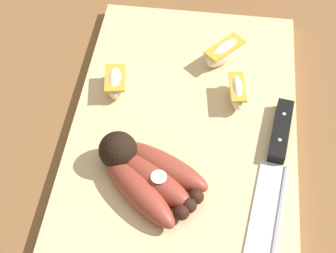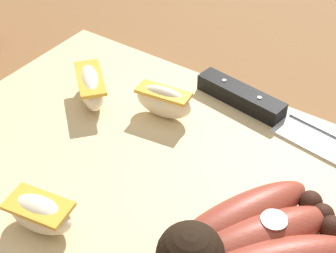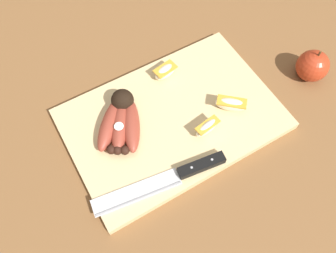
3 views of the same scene
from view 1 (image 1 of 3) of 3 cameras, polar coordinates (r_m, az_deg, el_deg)
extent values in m
plane|color=brown|center=(0.75, 0.98, 1.11)|extent=(6.00, 6.00, 0.00)
cube|color=#DBBC84|center=(0.72, 1.86, 0.28)|extent=(0.46, 0.31, 0.02)
sphere|color=black|center=(0.66, -5.58, -2.66)|extent=(0.05, 0.05, 0.05)
ellipsoid|color=brown|center=(0.63, -3.28, -7.14)|extent=(0.11, 0.12, 0.03)
sphere|color=black|center=(0.62, 1.50, -9.52)|extent=(0.02, 0.02, 0.02)
ellipsoid|color=brown|center=(0.64, -1.90, -5.77)|extent=(0.10, 0.13, 0.03)
sphere|color=black|center=(0.62, 2.31, -8.76)|extent=(0.02, 0.02, 0.02)
ellipsoid|color=brown|center=(0.65, -0.56, -4.43)|extent=(0.09, 0.13, 0.03)
sphere|color=black|center=(0.63, 3.13, -7.79)|extent=(0.02, 0.02, 0.02)
cylinder|color=white|center=(0.62, -1.03, -5.60)|extent=(0.02, 0.02, 0.00)
cube|color=silver|center=(0.64, 10.65, -10.65)|extent=(0.18, 0.06, 0.00)
cube|color=#99999E|center=(0.64, 12.05, -10.81)|extent=(0.18, 0.03, 0.00)
cube|color=black|center=(0.71, 12.43, -0.48)|extent=(0.10, 0.04, 0.02)
cylinder|color=#B2B2B7|center=(0.72, 12.79, 1.36)|extent=(0.01, 0.01, 0.00)
cylinder|color=#B2B2B7|center=(0.69, 12.32, -1.46)|extent=(0.01, 0.01, 0.00)
ellipsoid|color=#F4E5C1|center=(0.74, -5.85, 4.87)|extent=(0.06, 0.04, 0.03)
cube|color=gold|center=(0.74, -5.92, 5.39)|extent=(0.06, 0.04, 0.00)
ellipsoid|color=#F4E5C1|center=(0.78, 6.28, 8.16)|extent=(0.07, 0.06, 0.03)
cube|color=gold|center=(0.78, 6.36, 8.75)|extent=(0.07, 0.06, 0.00)
ellipsoid|color=#F4E5C1|center=(0.73, 7.63, 3.79)|extent=(0.06, 0.03, 0.04)
cube|color=gold|center=(0.72, 7.72, 4.39)|extent=(0.06, 0.03, 0.00)
camera|label=2|loc=(0.45, -37.17, 10.79)|focal=55.51mm
camera|label=3|loc=(0.39, 82.38, 33.69)|focal=37.09mm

